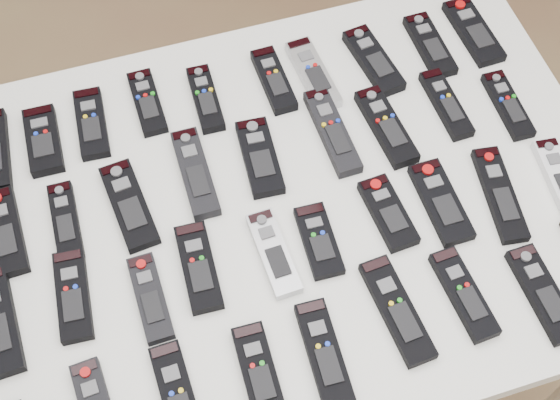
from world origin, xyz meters
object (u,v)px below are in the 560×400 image
object	(u,v)px
remote_35	(464,294)
remote_6	(313,74)
remote_3	(147,102)
remote_34	(397,310)
remote_18	(508,105)
remote_21	(150,298)
remote_12	(129,205)
remote_32	(259,372)
remote_23	(274,253)
remote_9	(473,31)
remote_24	(319,241)
remote_11	(66,221)
remote_16	(386,126)
remote_33	(324,353)
remote_22	(199,267)
remote_17	(446,104)
remote_1	(43,141)
remote_31	(179,400)
remote_15	(332,131)
remote_7	(373,61)
remote_8	(430,45)
remote_14	(260,157)
table	(280,221)
remote_25	(388,213)
remote_20	(73,296)
remote_2	(91,123)
remote_27	(500,194)
remote_4	(206,99)
remote_26	(441,202)
remote_13	(195,173)
remote_28	(560,179)
remote_10	(5,232)
remote_5	(274,80)
remote_36	(543,294)

from	to	relation	value
remote_35	remote_6	bearing A→B (deg)	95.74
remote_3	remote_34	bearing A→B (deg)	-61.83
remote_18	remote_21	size ratio (longest dim) A/B	1.00
remote_12	remote_32	xyz separation A→B (m)	(0.14, -0.37, 0.00)
remote_23	remote_3	bearing A→B (deg)	107.41
remote_9	remote_24	bearing A→B (deg)	-143.89
remote_11	remote_16	world-z (taller)	remote_16
remote_3	remote_33	xyz separation A→B (m)	(0.16, -0.60, 0.00)
remote_18	remote_22	size ratio (longest dim) A/B	0.97
remote_17	remote_1	bearing A→B (deg)	167.64
remote_1	remote_31	xyz separation A→B (m)	(0.13, -0.57, -0.00)
remote_15	remote_21	distance (m)	0.47
remote_3	remote_7	distance (m)	0.47
remote_8	remote_14	size ratio (longest dim) A/B	0.99
table	remote_24	distance (m)	0.12
remote_25	remote_31	size ratio (longest dim) A/B	0.77
remote_14	remote_7	bearing A→B (deg)	32.51
remote_18	remote_20	xyz separation A→B (m)	(-0.89, -0.15, 0.00)
remote_2	remote_6	bearing A→B (deg)	1.96
remote_34	remote_35	bearing A→B (deg)	-7.90
remote_23	remote_27	bearing A→B (deg)	-3.37
remote_21	remote_4	bearing A→B (deg)	61.90
table	remote_6	world-z (taller)	remote_6
remote_16	remote_26	bearing A→B (deg)	-84.33
remote_18	remote_27	size ratio (longest dim) A/B	0.81
remote_13	remote_35	distance (m)	0.53
remote_6	remote_18	distance (m)	0.39
remote_3	remote_27	xyz separation A→B (m)	(0.57, -0.40, 0.00)
remote_20	remote_27	size ratio (longest dim) A/B	0.84
remote_12	remote_28	size ratio (longest dim) A/B	1.06
remote_18	remote_27	world-z (taller)	remote_27
remote_3	remote_20	bearing A→B (deg)	-120.25
remote_1	remote_14	size ratio (longest dim) A/B	0.90
remote_21	remote_26	size ratio (longest dim) A/B	0.94
remote_14	remote_27	bearing A→B (deg)	-23.89
remote_11	remote_26	world-z (taller)	remote_11
remote_2	remote_32	xyz separation A→B (m)	(0.17, -0.57, 0.00)
remote_2	remote_12	distance (m)	0.21
remote_12	remote_32	bearing A→B (deg)	-75.87
table	remote_33	xyz separation A→B (m)	(-0.02, -0.30, 0.07)
remote_7	remote_10	size ratio (longest dim) A/B	1.00
remote_7	remote_17	xyz separation A→B (m)	(0.10, -0.15, -0.00)
remote_3	remote_18	bearing A→B (deg)	-18.56
remote_7	remote_31	world-z (taller)	remote_7
remote_5	remote_21	world-z (taller)	remote_5
remote_10	remote_7	bearing A→B (deg)	10.64
remote_6	remote_26	xyz separation A→B (m)	(0.13, -0.35, -0.00)
remote_5	remote_23	distance (m)	0.39
remote_12	remote_36	world-z (taller)	same
remote_20	remote_31	world-z (taller)	remote_20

